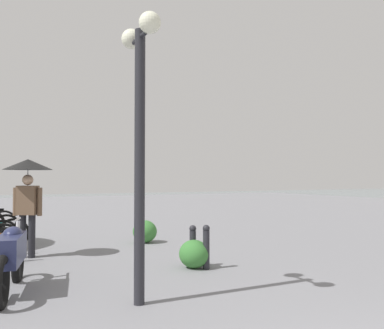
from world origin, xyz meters
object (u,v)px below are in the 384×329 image
Objects in this scene: pedestrian at (28,180)px; bollard_near at (206,246)px; lamppost at (140,112)px; motorcycle at (10,257)px; bollard_mid at (193,245)px.

bollard_near is (-2.65, -2.75, -1.19)m from pedestrian.
motorcycle is (1.40, 1.45, -2.01)m from lamppost.
bollard_mid is at bearing -44.39° from lamppost.
lamppost is 4.68× the size of bollard_near.
motorcycle is 2.69× the size of bollard_near.
lamppost is 3.19m from bollard_mid.
lamppost is 1.74× the size of motorcycle.
motorcycle reaches higher than bollard_mid.
bollard_near is (0.04, -3.25, -0.09)m from motorcycle.
bollard_near is at bearing -133.90° from pedestrian.
lamppost is at bearing -166.99° from pedestrian.
pedestrian reaches higher than bollard_mid.
motorcycle is 1.06× the size of pedestrian.
pedestrian reaches higher than motorcycle.
bollard_near is 1.03× the size of bollard_mid.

